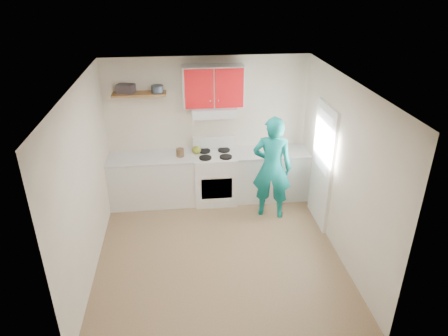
{
  "coord_description": "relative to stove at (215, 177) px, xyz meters",
  "views": [
    {
      "loc": [
        -0.47,
        -5.05,
        3.91
      ],
      "look_at": [
        0.15,
        0.55,
        1.15
      ],
      "focal_mm": 32.7,
      "sensor_mm": 36.0,
      "label": 1
    }
  ],
  "objects": [
    {
      "name": "counter_left",
      "position": [
        -1.14,
        0.02,
        -0.01
      ],
      "size": [
        1.52,
        0.6,
        0.9
      ],
      "primitive_type": "cube",
      "color": "silver",
      "rests_on": "floor"
    },
    {
      "name": "ceiling",
      "position": [
        -0.1,
        -1.57,
        2.14
      ],
      "size": [
        3.6,
        3.8,
        0.04
      ],
      "primitive_type": "cube",
      "color": "white",
      "rests_on": "floor"
    },
    {
      "name": "silicone_mat",
      "position": [
        1.25,
        0.07,
        0.44
      ],
      "size": [
        0.28,
        0.24,
        0.01
      ],
      "primitive_type": "cube",
      "rotation": [
        0.0,
        0.0,
        0.07
      ],
      "color": "red",
      "rests_on": "counter_right"
    },
    {
      "name": "back_wall",
      "position": [
        -0.1,
        0.32,
        0.84
      ],
      "size": [
        3.6,
        0.04,
        2.6
      ],
      "primitive_type": "cube",
      "color": "beige",
      "rests_on": "floor"
    },
    {
      "name": "door_glass",
      "position": [
        1.65,
        -0.88,
        0.99
      ],
      "size": [
        0.01,
        0.55,
        0.95
      ],
      "primitive_type": "cube",
      "color": "white",
      "rests_on": "door"
    },
    {
      "name": "right_wall",
      "position": [
        1.7,
        -1.57,
        0.84
      ],
      "size": [
        0.04,
        3.8,
        2.6
      ],
      "primitive_type": "cube",
      "color": "beige",
      "rests_on": "floor"
    },
    {
      "name": "door",
      "position": [
        1.68,
        -0.88,
        0.56
      ],
      "size": [
        0.05,
        0.85,
        2.05
      ],
      "primitive_type": "cube",
      "color": "white",
      "rests_on": "floor"
    },
    {
      "name": "crock",
      "position": [
        -0.62,
        -0.01,
        0.52
      ],
      "size": [
        0.18,
        0.18,
        0.17
      ],
      "primitive_type": "cylinder",
      "rotation": [
        0.0,
        0.0,
        -0.34
      ],
      "color": "#4B3621",
      "rests_on": "counter_left"
    },
    {
      "name": "upper_cabinets",
      "position": [
        0.0,
        0.16,
        1.66
      ],
      "size": [
        1.02,
        0.33,
        0.7
      ],
      "primitive_type": "cube",
      "color": "red",
      "rests_on": "back_wall"
    },
    {
      "name": "shelf",
      "position": [
        -1.25,
        0.18,
        1.56
      ],
      "size": [
        0.9,
        0.3,
        0.04
      ],
      "primitive_type": "cube",
      "color": "brown",
      "rests_on": "back_wall"
    },
    {
      "name": "range_hood",
      "position": [
        0.0,
        0.1,
        1.24
      ],
      "size": [
        0.76,
        0.44,
        0.15
      ],
      "primitive_type": "cube",
      "color": "silver",
      "rests_on": "back_wall"
    },
    {
      "name": "books",
      "position": [
        -1.47,
        0.21,
        1.65
      ],
      "size": [
        0.33,
        0.28,
        0.15
      ],
      "primitive_type": "cube",
      "rotation": [
        0.0,
        0.0,
        -0.34
      ],
      "color": "#3A3339",
      "rests_on": "shelf"
    },
    {
      "name": "tin",
      "position": [
        -0.94,
        0.16,
        1.64
      ],
      "size": [
        0.23,
        0.23,
        0.12
      ],
      "primitive_type": "cylinder",
      "rotation": [
        0.0,
        0.0,
        0.16
      ],
      "color": "#333D4C",
      "rests_on": "shelf"
    },
    {
      "name": "front_wall",
      "position": [
        -0.1,
        -3.47,
        0.84
      ],
      "size": [
        3.6,
        0.04,
        2.6
      ],
      "primitive_type": "cube",
      "color": "beige",
      "rests_on": "floor"
    },
    {
      "name": "stove",
      "position": [
        0.0,
        0.0,
        0.0
      ],
      "size": [
        0.76,
        0.65,
        0.92
      ],
      "primitive_type": "cube",
      "color": "white",
      "rests_on": "floor"
    },
    {
      "name": "floor",
      "position": [
        -0.1,
        -1.57,
        -0.46
      ],
      "size": [
        3.8,
        3.8,
        0.0
      ],
      "primitive_type": "plane",
      "color": "brown",
      "rests_on": "ground"
    },
    {
      "name": "counter_right",
      "position": [
        1.04,
        0.02,
        -0.01
      ],
      "size": [
        1.32,
        0.6,
        0.9
      ],
      "primitive_type": "cube",
      "color": "silver",
      "rests_on": "floor"
    },
    {
      "name": "cutting_board",
      "position": [
        0.9,
        0.05,
        0.45
      ],
      "size": [
        0.37,
        0.32,
        0.02
      ],
      "primitive_type": "cube",
      "rotation": [
        0.0,
        0.0,
        0.32
      ],
      "color": "olive",
      "rests_on": "counter_right"
    },
    {
      "name": "person",
      "position": [
        0.91,
        -0.62,
        0.45
      ],
      "size": [
        0.76,
        0.61,
        1.81
      ],
      "primitive_type": "imported",
      "rotation": [
        0.0,
        0.0,
        2.84
      ],
      "color": "#0E807D",
      "rests_on": "floor"
    },
    {
      "name": "left_wall",
      "position": [
        -1.9,
        -1.57,
        0.84
      ],
      "size": [
        0.04,
        3.8,
        2.6
      ],
      "primitive_type": "cube",
      "color": "beige",
      "rests_on": "floor"
    },
    {
      "name": "kettle",
      "position": [
        -0.33,
        0.09,
        0.53
      ],
      "size": [
        0.19,
        0.19,
        0.14
      ],
      "primitive_type": "ellipsoid",
      "rotation": [
        0.0,
        0.0,
        -0.17
      ],
      "color": "olive",
      "rests_on": "stove"
    }
  ]
}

